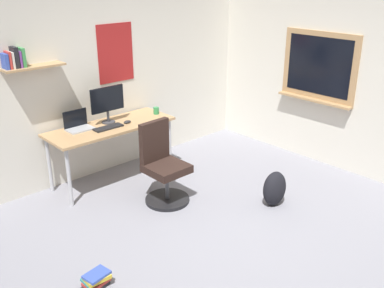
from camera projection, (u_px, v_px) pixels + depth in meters
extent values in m
plane|color=gray|center=(236.00, 245.00, 4.37)|extent=(5.20, 5.20, 0.00)
cube|color=silver|center=(95.00, 75.00, 5.55)|extent=(5.00, 0.10, 2.60)
cube|color=tan|center=(34.00, 67.00, 4.83)|extent=(0.68, 0.20, 0.02)
cube|color=#A51E1E|center=(116.00, 53.00, 5.60)|extent=(0.52, 0.01, 0.74)
cube|color=#3851B2|center=(5.00, 61.00, 4.63)|extent=(0.04, 0.14, 0.17)
cube|color=#C63833|center=(8.00, 60.00, 4.65)|extent=(0.03, 0.14, 0.18)
cube|color=silver|center=(11.00, 60.00, 4.67)|extent=(0.02, 0.14, 0.18)
cube|color=black|center=(15.00, 57.00, 4.68)|extent=(0.04, 0.14, 0.22)
cube|color=#7A3D99|center=(19.00, 59.00, 4.72)|extent=(0.02, 0.14, 0.18)
cube|color=#3D934C|center=(22.00, 57.00, 4.73)|extent=(0.04, 0.14, 0.21)
cube|color=silver|center=(373.00, 78.00, 5.43)|extent=(0.10, 5.00, 2.60)
cube|color=tan|center=(319.00, 66.00, 5.86)|extent=(0.04, 1.10, 0.90)
cube|color=black|center=(319.00, 66.00, 5.85)|extent=(0.01, 0.94, 0.76)
cube|color=tan|center=(314.00, 100.00, 6.00)|extent=(0.12, 1.10, 0.03)
cube|color=tan|center=(111.00, 126.00, 5.46)|extent=(1.61, 0.61, 0.03)
cylinder|color=#B7B7BC|center=(69.00, 178.00, 4.96)|extent=(0.04, 0.04, 0.71)
cylinder|color=#B7B7BC|center=(170.00, 144.00, 5.90)|extent=(0.04, 0.04, 0.71)
cylinder|color=#B7B7BC|center=(49.00, 164.00, 5.30)|extent=(0.04, 0.04, 0.71)
cylinder|color=#B7B7BC|center=(147.00, 135.00, 6.23)|extent=(0.04, 0.04, 0.71)
cylinder|color=black|center=(167.00, 200.00, 5.18)|extent=(0.52, 0.52, 0.04)
cylinder|color=#4C4C51|center=(167.00, 185.00, 5.11)|extent=(0.05, 0.05, 0.34)
cube|color=black|center=(167.00, 168.00, 5.03)|extent=(0.44, 0.44, 0.09)
cube|color=black|center=(154.00, 141.00, 5.06)|extent=(0.40, 0.09, 0.48)
cube|color=#ADAFB5|center=(80.00, 129.00, 5.30)|extent=(0.31, 0.21, 0.02)
cube|color=black|center=(75.00, 118.00, 5.32)|extent=(0.31, 0.01, 0.21)
cylinder|color=#38383D|center=(109.00, 122.00, 5.55)|extent=(0.17, 0.17, 0.01)
cylinder|color=#38383D|center=(108.00, 116.00, 5.52)|extent=(0.03, 0.03, 0.14)
cube|color=black|center=(107.00, 99.00, 5.43)|extent=(0.46, 0.02, 0.31)
cube|color=black|center=(108.00, 128.00, 5.35)|extent=(0.37, 0.13, 0.02)
ellipsoid|color=#262628|center=(127.00, 122.00, 5.52)|extent=(0.10, 0.06, 0.03)
cylinder|color=#338C4C|center=(156.00, 111.00, 5.86)|extent=(0.08, 0.08, 0.09)
ellipsoid|color=black|center=(274.00, 188.00, 5.04)|extent=(0.32, 0.22, 0.41)
cube|color=black|center=(95.00, 286.00, 3.78)|extent=(0.24, 0.20, 0.03)
cube|color=#C63833|center=(96.00, 282.00, 3.79)|extent=(0.23, 0.18, 0.03)
cube|color=teal|center=(95.00, 279.00, 3.78)|extent=(0.21, 0.15, 0.02)
cube|color=gold|center=(97.00, 277.00, 3.76)|extent=(0.22, 0.16, 0.04)
cube|color=#3851B2|center=(97.00, 275.00, 3.74)|extent=(0.23, 0.18, 0.02)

